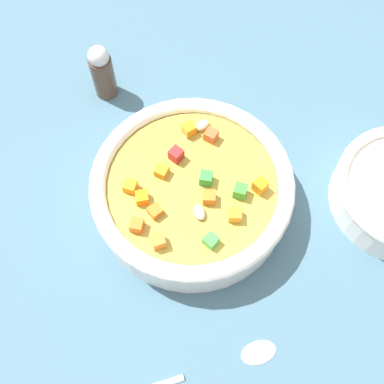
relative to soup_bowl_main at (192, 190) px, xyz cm
name	(u,v)px	position (x,y,z in cm)	size (l,w,h in cm)	color
ground_plane	(192,205)	(0.00, 0.00, -3.87)	(140.00, 140.00, 2.00)	#42667A
soup_bowl_main	(192,190)	(0.00, 0.00, 0.00)	(21.09, 21.09, 5.82)	white
spoon	(182,378)	(13.03, 12.84, -2.52)	(21.89, 11.27, 0.72)	silver
pepper_shaker	(102,71)	(-2.43, -18.37, 0.87)	(2.73, 2.73, 7.52)	#4C3828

